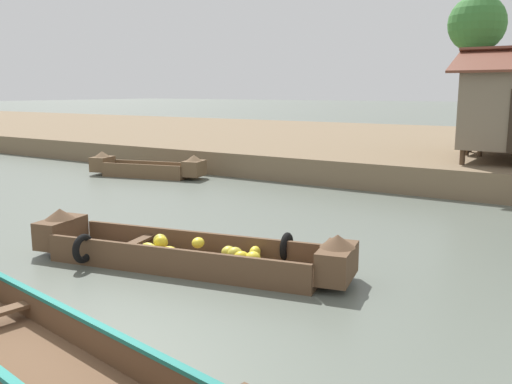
# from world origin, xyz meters

# --- Properties ---
(ground_plane) EXTENTS (300.00, 300.00, 0.00)m
(ground_plane) POSITION_xyz_m (0.00, 10.00, 0.00)
(ground_plane) COLOR #596056
(riverbank_strip) EXTENTS (160.00, 20.00, 0.85)m
(riverbank_strip) POSITION_xyz_m (0.00, 22.65, 0.42)
(riverbank_strip) COLOR #756047
(riverbank_strip) RESTS_ON ground
(banana_boat) EXTENTS (5.97, 2.55, 0.84)m
(banana_boat) POSITION_xyz_m (-0.80, 3.91, 0.27)
(banana_boat) COLOR brown
(banana_boat) RESTS_ON ground
(viewer_boat) EXTENTS (6.52, 2.12, 0.90)m
(viewer_boat) POSITION_xyz_m (0.13, 0.13, 0.27)
(viewer_boat) COLOR brown
(viewer_boat) RESTS_ON ground
(cargo_boat_upstream) EXTENTS (4.38, 1.88, 0.85)m
(cargo_boat_upstream) POSITION_xyz_m (-8.67, 11.06, 0.31)
(cargo_boat_upstream) COLOR brown
(cargo_boat_upstream) RESTS_ON ground
(palm_tree_near) EXTENTS (1.99, 1.99, 5.52)m
(palm_tree_near) POSITION_xyz_m (0.88, 17.83, 5.29)
(palm_tree_near) COLOR brown
(palm_tree_near) RESTS_ON riverbank_strip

